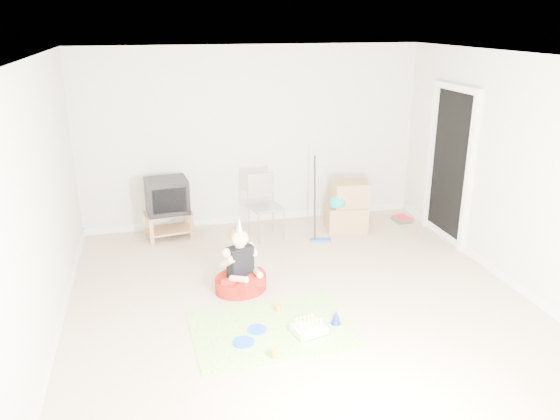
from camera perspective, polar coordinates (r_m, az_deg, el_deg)
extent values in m
plane|color=#C6AB8E|center=(6.17, 1.80, -9.04)|extent=(5.00, 5.00, 0.00)
cube|color=black|center=(7.78, 17.38, 4.28)|extent=(0.02, 0.90, 2.05)
cube|color=#986A44|center=(7.76, -11.60, -0.33)|extent=(0.67, 0.49, 0.03)
cube|color=#986A44|center=(7.85, -11.48, -2.04)|extent=(0.67, 0.49, 0.03)
cube|color=#986A44|center=(7.63, -13.28, -2.24)|extent=(0.06, 0.06, 0.39)
cube|color=#986A44|center=(7.73, -9.24, -1.66)|extent=(0.06, 0.06, 0.39)
cube|color=#986A44|center=(7.93, -13.73, -1.44)|extent=(0.06, 0.06, 0.39)
cube|color=#986A44|center=(8.03, -9.84, -0.89)|extent=(0.06, 0.06, 0.39)
cube|color=black|center=(7.68, -11.73, 1.47)|extent=(0.60, 0.52, 0.48)
cube|color=#98989E|center=(7.61, -1.47, 0.28)|extent=(0.49, 0.47, 0.03)
cylinder|color=#98989E|center=(7.53, -2.78, 0.18)|extent=(0.02, 0.02, 0.92)
cylinder|color=#98989E|center=(7.67, -0.18, 0.58)|extent=(0.02, 0.02, 0.92)
cube|color=#AA8452|center=(8.02, 6.89, -0.81)|extent=(0.62, 0.50, 0.37)
cube|color=#AA8452|center=(7.94, 7.30, 1.74)|extent=(0.52, 0.43, 0.35)
ellipsoid|color=#0E9B93|center=(7.77, 6.05, 0.79)|extent=(0.25, 0.17, 0.20)
cube|color=blue|center=(7.64, 4.26, -3.14)|extent=(0.30, 0.16, 0.03)
cylinder|color=black|center=(7.44, 4.36, 0.93)|extent=(0.11, 0.38, 1.12)
cube|color=#226636|center=(8.57, 12.67, -1.01)|extent=(0.25, 0.31, 0.03)
cube|color=#BD2835|center=(8.56, 12.69, -0.81)|extent=(0.26, 0.31, 0.03)
cylinder|color=maroon|center=(6.30, -4.11, -7.63)|extent=(0.81, 0.81, 0.17)
cube|color=black|center=(6.18, -4.17, -5.41)|extent=(0.32, 0.26, 0.37)
sphere|color=beige|center=(6.07, -4.24, -2.98)|extent=(0.26, 0.26, 0.19)
cone|color=silver|center=(6.00, -4.28, -1.47)|extent=(0.10, 0.10, 0.15)
cube|color=#F6338E|center=(5.58, -0.73, -12.34)|extent=(1.66, 1.24, 0.01)
cube|color=white|center=(5.50, 3.02, -12.35)|extent=(0.35, 0.31, 0.08)
cube|color=#43BC5A|center=(5.52, 3.01, -12.66)|extent=(0.35, 0.31, 0.01)
cylinder|color=beige|center=(5.38, 2.27, -12.21)|extent=(0.01, 0.01, 0.06)
cylinder|color=beige|center=(5.40, 2.68, -12.10)|extent=(0.01, 0.01, 0.06)
cylinder|color=beige|center=(5.42, 3.09, -11.99)|extent=(0.01, 0.01, 0.06)
cylinder|color=beige|center=(5.44, 3.49, -11.88)|extent=(0.01, 0.01, 0.06)
cylinder|color=beige|center=(5.46, 3.89, -11.78)|extent=(0.01, 0.01, 0.06)
cylinder|color=beige|center=(5.48, 4.29, -11.67)|extent=(0.01, 0.01, 0.06)
cylinder|color=beige|center=(5.46, 1.77, -11.73)|extent=(0.01, 0.01, 0.06)
cylinder|color=beige|center=(5.48, 2.18, -11.62)|extent=(0.01, 0.01, 0.06)
cylinder|color=beige|center=(5.49, 2.58, -11.52)|extent=(0.01, 0.01, 0.06)
cylinder|color=beige|center=(5.51, 2.98, -11.41)|extent=(0.01, 0.01, 0.06)
cylinder|color=beige|center=(5.53, 3.38, -11.31)|extent=(0.01, 0.01, 0.06)
cylinder|color=blue|center=(5.57, -2.43, -12.36)|extent=(0.22, 0.22, 0.01)
cylinder|color=blue|center=(5.38, -3.82, -13.63)|extent=(0.26, 0.26, 0.01)
cylinder|color=orange|center=(5.87, -0.23, -10.19)|extent=(0.07, 0.07, 0.07)
cylinder|color=orange|center=(5.15, -0.53, -14.72)|extent=(0.09, 0.09, 0.09)
cone|color=#1B26C1|center=(5.66, 5.86, -11.04)|extent=(0.12, 0.12, 0.16)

